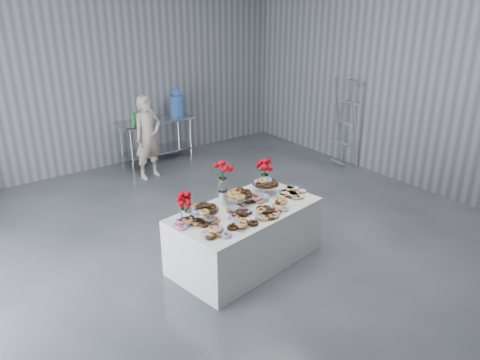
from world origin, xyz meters
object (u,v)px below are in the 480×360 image
(water_jug, at_px, (177,103))
(stepladder, at_px, (346,123))
(display_table, at_px, (245,235))
(prep_table, at_px, (156,133))
(person, at_px, (148,137))

(water_jug, bearing_deg, stepladder, -45.57)
(stepladder, bearing_deg, display_table, -156.04)
(prep_table, bearing_deg, person, -126.95)
(person, height_order, stepladder, stepladder)
(display_table, bearing_deg, water_jug, 71.72)
(water_jug, bearing_deg, person, -146.81)
(person, relative_size, stepladder, 0.87)
(display_table, bearing_deg, stepladder, 23.96)
(water_jug, xyz_separation_m, person, (-0.98, -0.64, -0.38))
(prep_table, relative_size, stepladder, 0.84)
(display_table, xyz_separation_m, stepladder, (3.70, 1.65, 0.51))
(person, distance_m, stepladder, 3.79)
(display_table, relative_size, stepladder, 1.07)
(display_table, distance_m, person, 3.46)
(display_table, bearing_deg, person, 84.04)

